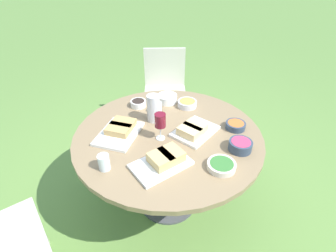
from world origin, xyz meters
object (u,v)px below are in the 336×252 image
at_px(dining_table, 168,144).
at_px(wine_glass, 160,121).
at_px(chair_near_left, 165,85).
at_px(water_pitcher, 153,108).

distance_m(dining_table, wine_glass, 0.25).
height_order(dining_table, wine_glass, wine_glass).
bearing_deg(chair_near_left, water_pitcher, 160.65).
bearing_deg(chair_near_left, wine_glass, 164.09).
distance_m(dining_table, water_pitcher, 0.28).
bearing_deg(water_pitcher, dining_table, -162.21).
distance_m(chair_near_left, wine_glass, 1.23).
bearing_deg(water_pitcher, wine_glass, 178.96).
height_order(chair_near_left, water_pitcher, water_pitcher).
distance_m(chair_near_left, water_pitcher, 1.01).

